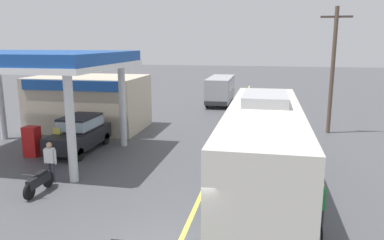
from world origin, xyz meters
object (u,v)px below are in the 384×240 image
(cyclist_on_shoulder, at_px, (318,212))
(pedestrian_by_shop, at_px, (58,137))
(minibus_opposing_lane, at_px, (220,88))
(pedestrian_near_pump, at_px, (50,160))
(car_at_pump, at_px, (80,132))
(coach_bus_main, at_px, (263,152))
(motorcycle_parked_forecourt, at_px, (39,182))

(cyclist_on_shoulder, relative_size, pedestrian_by_shop, 1.10)
(minibus_opposing_lane, relative_size, pedestrian_by_shop, 3.69)
(pedestrian_near_pump, bearing_deg, pedestrian_by_shop, 116.27)
(pedestrian_by_shop, bearing_deg, pedestrian_near_pump, -63.73)
(car_at_pump, distance_m, minibus_opposing_lane, 16.96)
(car_at_pump, relative_size, cyclist_on_shoulder, 2.31)
(pedestrian_near_pump, bearing_deg, cyclist_on_shoulder, -13.56)
(coach_bus_main, xyz_separation_m, motorcycle_parked_forecourt, (-8.15, -1.19, -1.28))
(coach_bus_main, bearing_deg, cyclist_on_shoulder, -56.74)
(minibus_opposing_lane, bearing_deg, motorcycle_parked_forecourt, -100.70)
(motorcycle_parked_forecourt, distance_m, pedestrian_near_pump, 1.21)
(cyclist_on_shoulder, bearing_deg, coach_bus_main, 123.26)
(pedestrian_near_pump, relative_size, pedestrian_by_shop, 1.00)
(motorcycle_parked_forecourt, height_order, pedestrian_near_pump, pedestrian_near_pump)
(cyclist_on_shoulder, bearing_deg, pedestrian_by_shop, 153.79)
(cyclist_on_shoulder, xyz_separation_m, motorcycle_parked_forecourt, (-9.79, 1.31, -0.34))
(coach_bus_main, distance_m, car_at_pump, 10.27)
(car_at_pump, distance_m, motorcycle_parked_forecourt, 5.56)
(motorcycle_parked_forecourt, bearing_deg, pedestrian_near_pump, 99.42)
(minibus_opposing_lane, bearing_deg, car_at_pump, -108.04)
(pedestrian_by_shop, bearing_deg, motorcycle_parked_forecourt, -67.61)
(minibus_opposing_lane, distance_m, pedestrian_by_shop, 18.11)
(coach_bus_main, bearing_deg, pedestrian_by_shop, 162.13)
(car_at_pump, xyz_separation_m, pedestrian_by_shop, (-0.63, -1.00, -0.08))
(minibus_opposing_lane, bearing_deg, pedestrian_by_shop, -108.96)
(car_at_pump, xyz_separation_m, cyclist_on_shoulder, (10.98, -6.71, -0.23))
(pedestrian_near_pump, distance_m, pedestrian_by_shop, 3.69)
(coach_bus_main, relative_size, minibus_opposing_lane, 1.80)
(minibus_opposing_lane, bearing_deg, pedestrian_near_pump, -101.75)
(coach_bus_main, relative_size, motorcycle_parked_forecourt, 6.13)
(car_at_pump, height_order, minibus_opposing_lane, minibus_opposing_lane)
(coach_bus_main, height_order, pedestrian_by_shop, coach_bus_main)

